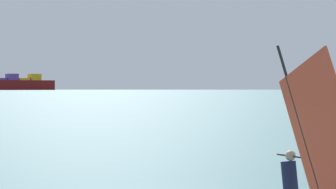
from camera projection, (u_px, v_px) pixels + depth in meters
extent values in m
cylinder|color=black|center=(302.00, 129.00, 14.58)|extent=(0.12, 1.71, 3.52)
cube|color=#E54C2D|center=(325.00, 142.00, 13.95)|extent=(0.16, 2.93, 3.77)
cylinder|color=black|center=(302.00, 157.00, 14.60)|extent=(0.10, 1.63, 0.04)
cylinder|color=#191E38|center=(290.00, 186.00, 14.92)|extent=(0.34, 0.49, 1.09)
sphere|color=tan|center=(291.00, 156.00, 14.92)|extent=(0.22, 0.22, 0.22)
cube|color=#59388C|center=(1.00, 79.00, 853.51)|extent=(13.96, 26.00, 2.60)
cube|color=#59388C|center=(12.00, 77.00, 858.59)|extent=(13.96, 26.00, 7.80)
cube|color=gold|center=(23.00, 79.00, 863.71)|extent=(13.96, 26.00, 2.60)
cube|color=gold|center=(34.00, 77.00, 868.78)|extent=(13.96, 26.00, 7.80)
cube|color=#60665B|center=(57.00, 84.00, 1657.52)|extent=(780.93, 594.03, 22.70)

